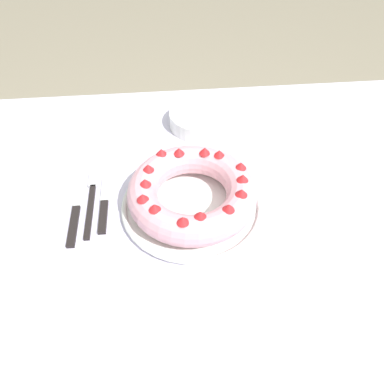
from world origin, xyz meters
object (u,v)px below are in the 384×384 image
object	(u,v)px
bundt_cake	(192,192)
cake_knife	(105,203)
serving_dish	(192,205)
fork	(92,196)
side_bowl	(200,119)
serving_knife	(76,208)

from	to	relation	value
bundt_cake	cake_knife	distance (m)	0.20
bundt_cake	cake_knife	xyz separation A→B (m)	(-0.19, 0.03, -0.05)
serving_dish	cake_knife	xyz separation A→B (m)	(-0.19, 0.03, -0.01)
fork	side_bowl	xyz separation A→B (m)	(0.27, 0.25, 0.02)
serving_dish	fork	size ratio (longest dim) A/B	1.42
serving_dish	side_bowl	xyz separation A→B (m)	(0.05, 0.30, 0.01)
serving_knife	side_bowl	size ratio (longest dim) A/B	1.45
fork	side_bowl	size ratio (longest dim) A/B	1.31
serving_dish	bundt_cake	size ratio (longest dim) A/B	1.12
serving_dish	fork	xyz separation A→B (m)	(-0.22, 0.05, -0.01)
serving_knife	serving_dish	bearing A→B (deg)	-6.69
bundt_cake	serving_knife	world-z (taller)	bundt_cake
fork	serving_knife	xyz separation A→B (m)	(-0.03, -0.03, 0.00)
bundt_cake	side_bowl	bearing A→B (deg)	80.54
serving_dish	fork	world-z (taller)	serving_dish
bundt_cake	cake_knife	world-z (taller)	bundt_cake
serving_dish	fork	distance (m)	0.23
bundt_cake	side_bowl	xyz separation A→B (m)	(0.05, 0.30, -0.03)
serving_dish	cake_knife	distance (m)	0.19
side_bowl	serving_dish	bearing A→B (deg)	-99.46
fork	serving_knife	size ratio (longest dim) A/B	0.90
fork	serving_dish	bearing A→B (deg)	-17.93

